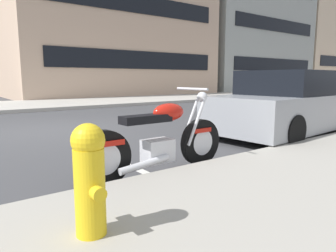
{
  "coord_description": "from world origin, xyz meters",
  "views": [
    {
      "loc": [
        -2.18,
        -7.67,
        1.27
      ],
      "look_at": [
        0.48,
        -4.12,
        0.58
      ],
      "focal_mm": 33.22,
      "sensor_mm": 36.0,
      "label": 1
    }
  ],
  "objects": [
    {
      "name": "ground_plane",
      "position": [
        0.0,
        0.0,
        0.0
      ],
      "size": [
        260.0,
        260.0,
        0.0
      ],
      "primitive_type": "plane",
      "color": "#3D3D3F"
    },
    {
      "name": "sidewalk_far_curb",
      "position": [
        12.0,
        7.06,
        0.07
      ],
      "size": [
        120.0,
        5.0,
        0.14
      ],
      "primitive_type": "cube",
      "color": "#ADA89E",
      "rests_on": "ground"
    },
    {
      "name": "parking_stall_stripe",
      "position": [
        0.0,
        -3.96,
        0.0
      ],
      "size": [
        0.12,
        2.2,
        0.01
      ],
      "primitive_type": "cube",
      "color": "silver",
      "rests_on": "ground"
    },
    {
      "name": "parked_motorcycle",
      "position": [
        0.13,
        -4.4,
        0.44
      ],
      "size": [
        2.22,
        0.62,
        1.13
      ],
      "rotation": [
        0.0,
        0.0,
        0.02
      ],
      "color": "black",
      "rests_on": "ground"
    },
    {
      "name": "parked_car_at_intersection",
      "position": [
        4.35,
        -3.71,
        0.68
      ],
      "size": [
        4.54,
        2.03,
        1.42
      ],
      "rotation": [
        0.0,
        0.0,
        0.06
      ],
      "color": "gray",
      "rests_on": "ground"
    },
    {
      "name": "fire_hydrant",
      "position": [
        -1.35,
        -5.64,
        0.57
      ],
      "size": [
        0.24,
        0.36,
        0.82
      ],
      "color": "gold",
      "rests_on": "sidewalk_near_curb"
    },
    {
      "name": "townhouse_behind_pole",
      "position": [
        8.36,
        14.75,
        5.42
      ],
      "size": [
        13.96,
        10.87,
        10.84
      ],
      "color": "tan",
      "rests_on": "ground"
    },
    {
      "name": "townhouse_far_uphill",
      "position": [
        22.62,
        14.42,
        5.55
      ],
      "size": [
        13.07,
        10.2,
        11.1
      ],
      "color": "#939993",
      "rests_on": "ground"
    },
    {
      "name": "townhouse_corner_block",
      "position": [
        36.01,
        14.71,
        7.03
      ],
      "size": [
        13.01,
        10.78,
        14.05
      ],
      "color": "beige",
      "rests_on": "ground"
    }
  ]
}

